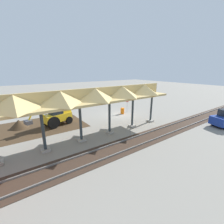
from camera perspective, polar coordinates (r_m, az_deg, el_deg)
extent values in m
plane|color=gray|center=(22.42, 3.11, -1.02)|extent=(120.00, 120.00, 0.00)
cube|color=#42301E|center=(19.86, -25.84, -4.89)|extent=(10.00, 7.00, 0.01)
cube|color=#9E998E|center=(20.07, 14.37, -3.25)|extent=(0.70, 0.70, 0.20)
cylinder|color=#2D383D|center=(19.59, 14.70, 1.45)|extent=(0.24, 0.24, 3.60)
cube|color=#9E998E|center=(17.88, 7.61, -5.26)|extent=(0.70, 0.70, 0.20)
cylinder|color=#2D383D|center=(17.35, 7.81, -0.01)|extent=(0.24, 0.24, 3.60)
cube|color=#9E998E|center=(16.03, -0.93, -7.67)|extent=(0.70, 0.70, 0.20)
cylinder|color=#2D383D|center=(15.43, -0.96, -1.87)|extent=(0.24, 0.24, 3.60)
cube|color=#9E998E|center=(14.65, -11.50, -10.38)|extent=(0.70, 0.70, 0.20)
cylinder|color=#2D383D|center=(13.99, -11.88, -4.12)|extent=(0.24, 0.24, 3.60)
cube|color=#9E998E|center=(13.88, -23.95, -13.08)|extent=(0.70, 0.70, 0.20)
cylinder|color=#2D383D|center=(13.19, -24.77, -6.56)|extent=(0.24, 0.24, 3.60)
cube|color=tan|center=(14.15, -6.38, 4.35)|extent=(17.17, 3.20, 0.20)
cube|color=tan|center=(14.03, -6.46, 6.95)|extent=(17.17, 0.20, 1.10)
pyramid|color=tan|center=(17.96, 11.91, 8.65)|extent=(2.87, 3.20, 1.10)
pyramid|color=tan|center=(15.79, 3.84, 8.00)|extent=(2.87, 3.20, 1.10)
pyramid|color=tan|center=(14.03, -6.46, 6.95)|extent=(2.87, 3.20, 1.10)
pyramid|color=tan|center=(12.84, -19.10, 5.35)|extent=(2.87, 3.20, 1.10)
pyramid|color=tan|center=(12.37, -33.38, 3.22)|extent=(2.87, 3.20, 1.10)
cube|color=slate|center=(17.72, 17.37, -6.17)|extent=(60.00, 0.08, 0.15)
cube|color=slate|center=(16.96, 21.20, -7.53)|extent=(60.00, 0.08, 0.15)
cube|color=#38281E|center=(17.35, 19.22, -7.02)|extent=(60.00, 2.58, 0.03)
cylinder|color=gray|center=(23.60, 5.78, 2.53)|extent=(0.06, 0.06, 2.19)
cylinder|color=red|center=(23.41, 5.84, 4.69)|extent=(0.76, 0.10, 0.76)
cube|color=yellow|center=(19.19, -19.94, -1.87)|extent=(3.43, 2.12, 0.90)
cube|color=#1E262D|center=(18.80, -20.78, 1.34)|extent=(1.57, 1.48, 1.40)
cube|color=yellow|center=(19.52, -17.58, 0.78)|extent=(1.40, 1.36, 0.50)
cylinder|color=black|center=(19.44, -23.37, -2.84)|extent=(1.43, 0.67, 1.40)
cylinder|color=black|center=(18.23, -21.26, -3.81)|extent=(1.43, 0.67, 1.40)
cylinder|color=black|center=(20.41, -18.15, -2.20)|extent=(0.95, 0.53, 0.90)
cylinder|color=black|center=(19.37, -16.05, -2.98)|extent=(0.95, 0.53, 0.90)
cylinder|color=yellow|center=(18.00, -25.84, 0.01)|extent=(1.07, 0.46, 1.41)
cylinder|color=yellow|center=(17.69, -28.37, -0.85)|extent=(0.99, 0.42, 1.55)
cube|color=#47474C|center=(17.75, -29.32, -3.42)|extent=(0.79, 0.93, 0.40)
cone|color=#42301E|center=(20.46, -31.73, -5.14)|extent=(4.04, 4.04, 1.95)
cylinder|color=black|center=(21.89, 34.09, -3.42)|extent=(0.63, 0.35, 0.60)
cylinder|color=orange|center=(22.79, 3.98, 0.43)|extent=(0.56, 0.56, 0.90)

